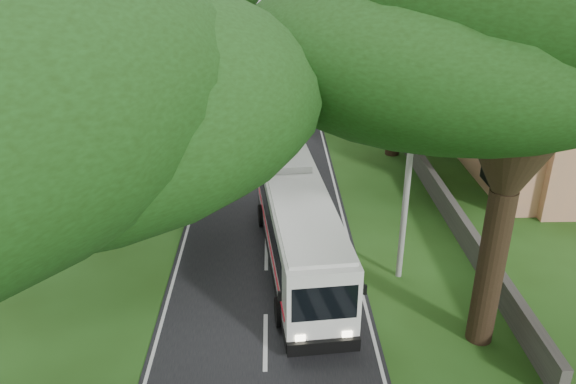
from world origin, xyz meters
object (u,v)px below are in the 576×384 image
distant_car_a (248,84)px  distant_car_c (275,39)px  coach_bus (298,225)px  distant_car_b (244,49)px  pole_far (321,26)px  pole_near (407,184)px  pedestrian (147,215)px  church (547,72)px  pole_mid (345,69)px

distant_car_a → distant_car_c: size_ratio=1.08×
coach_bus → distant_car_b: 45.33m
pole_far → distant_car_b: 10.92m
pole_near → coach_bus: 4.85m
distant_car_a → pedestrian: (-3.91, -25.04, -0.02)m
distant_car_c → coach_bus: bearing=73.5°
pole_near → pole_far: bearing=90.0°
church → distant_car_c: church is taller
distant_car_c → church: bearing=97.3°
church → pole_near: size_ratio=3.00×
coach_bus → pedestrian: bearing=149.4°
pole_mid → pole_far: same height
pedestrian → distant_car_b: bearing=-6.3°
distant_car_b → pedestrian: pedestrian is taller
church → distant_car_c: bearing=114.4°
pedestrian → coach_bus: bearing=-117.5°
distant_car_a → distant_car_b: bearing=-102.4°
pole_near → coach_bus: size_ratio=0.67×
coach_bus → distant_car_a: size_ratio=2.70×
coach_bus → distant_car_a: coach_bus is taller
church → distant_car_a: 24.34m
coach_bus → pedestrian: size_ratio=7.78×
coach_bus → distant_car_b: size_ratio=2.74×
pole_near → distant_car_b: bearing=100.2°
church → distant_car_b: (-20.71, 30.61, -4.16)m
distant_car_b → coach_bus: bearing=-87.3°
church → distant_car_b: size_ratio=5.48×
pole_near → distant_car_c: (-4.70, 53.11, -3.55)m
pole_mid → coach_bus: pole_mid is taller
coach_bus → distant_car_b: (-4.20, 45.12, -1.12)m
distant_car_a → pole_near: bearing=87.8°
pole_mid → distant_car_a: pole_mid is taller
pole_far → distant_car_c: bearing=109.7°
church → pole_far: (-12.36, 24.45, -0.73)m
pole_mid → pedestrian: size_ratio=5.20×
distant_car_c → pole_mid: bearing=80.9°
pole_far → distant_car_a: 13.31m
pole_mid → coach_bus: (-4.14, -18.96, -2.31)m
coach_bus → distant_car_a: 28.51m
church → coach_bus: church is taller
pole_far → church: bearing=-63.2°
pole_near → distant_car_b: size_ratio=1.83×
pole_far → distant_car_a: size_ratio=1.80×
coach_bus → distant_car_b: coach_bus is taller
pole_near → pedestrian: pole_near is taller
distant_car_b → pole_mid: bearing=-74.9°
distant_car_a → pedestrian: bearing=65.0°
church → distant_car_a: (-19.61, 13.82, -4.12)m
pole_mid → distant_car_a: 12.31m
pole_mid → distant_car_b: size_ratio=1.83×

